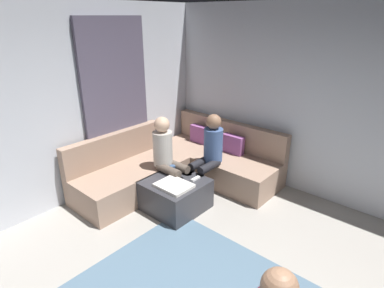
% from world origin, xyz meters
% --- Properties ---
extents(wall_back, '(6.00, 0.12, 2.70)m').
position_xyz_m(wall_back, '(0.00, 2.94, 1.35)').
color(wall_back, silver).
rests_on(wall_back, ground_plane).
extents(wall_left, '(0.12, 6.00, 2.70)m').
position_xyz_m(wall_left, '(-2.94, 0.00, 1.35)').
color(wall_left, silver).
rests_on(wall_left, ground_plane).
extents(curtain_panel, '(0.06, 1.10, 2.50)m').
position_xyz_m(curtain_panel, '(-2.84, 1.30, 1.25)').
color(curtain_panel, '#595166').
rests_on(curtain_panel, ground_plane).
extents(sectional_couch, '(2.10, 2.55, 0.87)m').
position_xyz_m(sectional_couch, '(-2.08, 1.88, 0.28)').
color(sectional_couch, '#9E7F6B').
rests_on(sectional_couch, ground_plane).
extents(ottoman, '(0.76, 0.76, 0.42)m').
position_xyz_m(ottoman, '(-1.62, 1.27, 0.21)').
color(ottoman, '#333338').
rests_on(ottoman, ground_plane).
extents(folded_blanket, '(0.44, 0.36, 0.04)m').
position_xyz_m(folded_blanket, '(-1.52, 1.15, 0.44)').
color(folded_blanket, white).
rests_on(folded_blanket, ottoman).
extents(coffee_mug, '(0.08, 0.08, 0.10)m').
position_xyz_m(coffee_mug, '(-1.84, 1.45, 0.47)').
color(coffee_mug, '#334C72').
rests_on(coffee_mug, ottoman).
extents(game_remote, '(0.05, 0.15, 0.02)m').
position_xyz_m(game_remote, '(-1.44, 1.49, 0.43)').
color(game_remote, white).
rests_on(game_remote, ottoman).
extents(person_on_couch_back, '(0.30, 0.60, 1.20)m').
position_xyz_m(person_on_couch_back, '(-1.57, 1.93, 0.66)').
color(person_on_couch_back, black).
rests_on(person_on_couch_back, ground_plane).
extents(person_on_couch_side, '(0.60, 0.30, 1.20)m').
position_xyz_m(person_on_couch_side, '(-1.93, 1.45, 0.66)').
color(person_on_couch_side, brown).
rests_on(person_on_couch_side, ground_plane).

